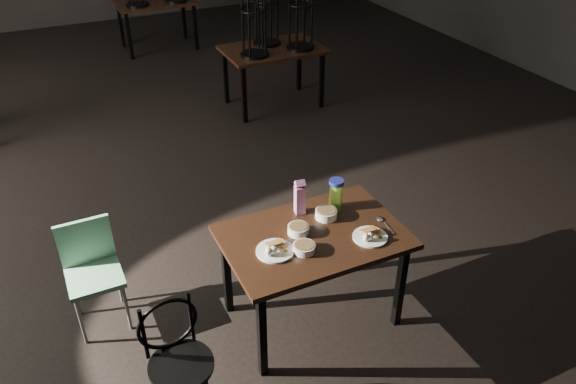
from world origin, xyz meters
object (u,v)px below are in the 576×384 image
main_table (313,244)px  school_chair (92,266)px  bentwood_chair (176,352)px  juice_carton (300,198)px  water_bottle (336,194)px

main_table → school_chair: size_ratio=1.52×
bentwood_chair → school_chair: (-0.32, 0.99, 0.00)m
juice_carton → water_bottle: 0.26m
main_table → water_bottle: (0.28, 0.21, 0.20)m
main_table → bentwood_chair: (-1.06, -0.34, -0.20)m
main_table → school_chair: 1.54m
main_table → school_chair: school_chair is taller
juice_carton → school_chair: juice_carton is taller
water_bottle → school_chair: water_bottle is taller
juice_carton → water_bottle: (0.25, -0.06, -0.01)m
juice_carton → main_table: bearing=-95.9°
main_table → bentwood_chair: 1.13m
water_bottle → bentwood_chair: size_ratio=0.29×
bentwood_chair → main_table: bearing=12.9°
water_bottle → school_chair: 1.76m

